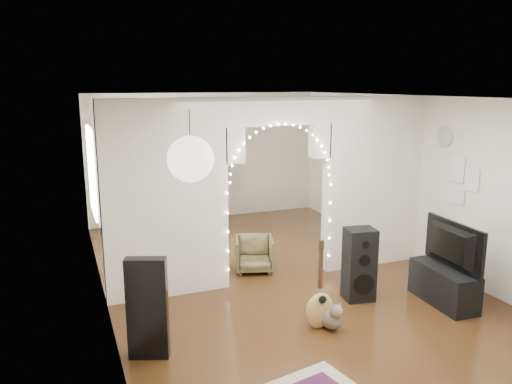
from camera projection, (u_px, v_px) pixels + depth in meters
name	position (u px, v px, depth m)	size (l,w,h in m)	color
floor	(277.00, 277.00, 7.59)	(7.50, 7.50, 0.00)	black
ceiling	(279.00, 97.00, 7.02)	(5.00, 7.50, 0.02)	white
wall_back	(206.00, 157.00, 10.71)	(5.00, 0.02, 2.70)	silver
wall_front	(474.00, 283.00, 3.90)	(5.00, 0.02, 2.70)	silver
wall_left	(100.00, 205.00, 6.40)	(0.02, 7.50, 2.70)	silver
wall_right	(416.00, 179.00, 8.21)	(0.02, 7.50, 2.70)	silver
divider_wall	(278.00, 185.00, 7.29)	(5.00, 0.20, 2.70)	silver
fairy_lights	(281.00, 179.00, 7.15)	(1.64, 0.04, 1.60)	#FFEABF
window	(92.00, 171.00, 8.02)	(0.04, 1.20, 1.40)	white
wall_clock	(445.00, 137.00, 7.50)	(0.31, 0.31, 0.03)	white
picture_frames	(461.00, 181.00, 7.26)	(0.02, 0.50, 0.70)	white
paper_lantern	(191.00, 159.00, 4.25)	(0.40, 0.40, 0.40)	white
ceiling_fan	(232.00, 111.00, 8.90)	(1.10, 1.10, 0.30)	#B5973C
guitar_case	(147.00, 309.00, 5.26)	(0.43, 0.14, 1.12)	black
acoustic_guitar	(320.00, 296.00, 5.92)	(0.39, 0.17, 0.94)	#B18746
tabby_cat	(330.00, 316.00, 5.98)	(0.26, 0.58, 0.39)	brown
floor_speaker	(359.00, 264.00, 6.72)	(0.44, 0.40, 1.00)	black
media_console	(444.00, 285.00, 6.64)	(0.40, 1.00, 0.50)	black
tv	(447.00, 245.00, 6.53)	(1.07, 0.14, 0.62)	black
bookcase	(175.00, 184.00, 10.32)	(1.66, 0.42, 1.70)	beige
dining_table	(179.00, 201.00, 9.55)	(1.25, 0.87, 0.76)	brown
flower_vase	(179.00, 193.00, 9.51)	(0.18, 0.18, 0.19)	silver
dining_chair_left	(198.00, 257.00, 7.65)	(0.59, 0.61, 0.55)	brown
dining_chair_right	(254.00, 254.00, 7.81)	(0.58, 0.59, 0.54)	brown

